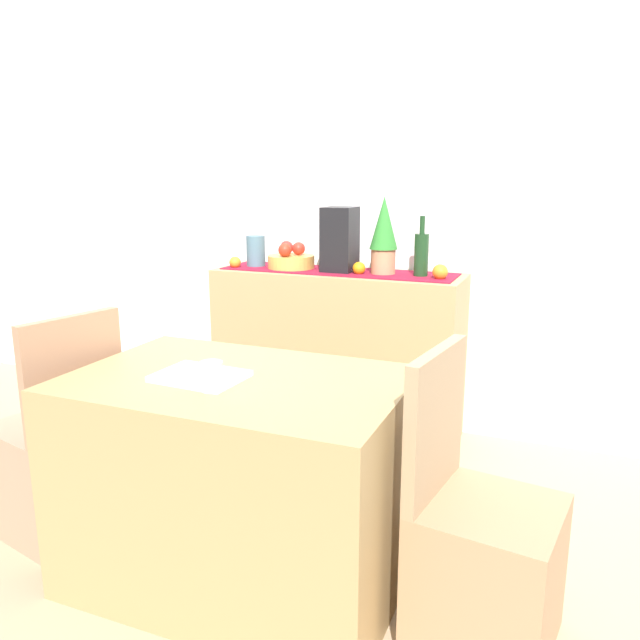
{
  "coord_description": "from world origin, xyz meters",
  "views": [
    {
      "loc": [
        0.93,
        -2.16,
        1.39
      ],
      "look_at": [
        -0.11,
        0.37,
        0.76
      ],
      "focal_mm": 35.21,
      "sensor_mm": 36.0,
      "label": 1
    }
  ],
  "objects": [
    {
      "name": "sideboard_console",
      "position": [
        -0.23,
        0.92,
        0.45
      ],
      "size": [
        1.33,
        0.42,
        0.89
      ],
      "primitive_type": "cube",
      "color": "tan",
      "rests_on": "ground"
    },
    {
      "name": "apple_front",
      "position": [
        -0.55,
        0.96,
        1.0
      ],
      "size": [
        0.07,
        0.07,
        0.07
      ],
      "primitive_type": "sphere",
      "color": "#AB2921",
      "rests_on": "fruit_bowl"
    },
    {
      "name": "ceramic_vase",
      "position": [
        -0.72,
        0.92,
        0.98
      ],
      "size": [
        0.1,
        0.1,
        0.17
      ],
      "primitive_type": "cylinder",
      "color": "slate",
      "rests_on": "sideboard_console"
    },
    {
      "name": "wine_bottle",
      "position": [
        0.22,
        0.92,
        1.01
      ],
      "size": [
        0.07,
        0.07,
        0.3
      ],
      "color": "#19391C",
      "rests_on": "sideboard_console"
    },
    {
      "name": "fruit_bowl",
      "position": [
        -0.5,
        0.92,
        0.93
      ],
      "size": [
        0.25,
        0.25,
        0.07
      ],
      "primitive_type": "cylinder",
      "color": "gold",
      "rests_on": "table_runner"
    },
    {
      "name": "room_wall_rear",
      "position": [
        0.0,
        1.18,
        1.35
      ],
      "size": [
        6.4,
        0.06,
        2.7
      ],
      "primitive_type": "cube",
      "color": "silver",
      "rests_on": "ground"
    },
    {
      "name": "chair_by_corner",
      "position": [
        0.75,
        -0.43,
        0.27
      ],
      "size": [
        0.45,
        0.45,
        0.9
      ],
      "color": "#A47D59",
      "rests_on": "ground"
    },
    {
      "name": "ground_plane",
      "position": [
        0.0,
        0.0,
        -0.01
      ],
      "size": [
        6.4,
        6.4,
        0.02
      ],
      "primitive_type": "cube",
      "color": "tan",
      "rests_on": "ground"
    },
    {
      "name": "orange_loose_far",
      "position": [
        0.32,
        0.87,
        0.93
      ],
      "size": [
        0.08,
        0.08,
        0.08
      ],
      "primitive_type": "sphere",
      "color": "orange",
      "rests_on": "sideboard_console"
    },
    {
      "name": "orange_loose_near_bowl",
      "position": [
        -0.09,
        0.87,
        0.93
      ],
      "size": [
        0.07,
        0.07,
        0.07
      ],
      "primitive_type": "sphere",
      "color": "orange",
      "rests_on": "sideboard_console"
    },
    {
      "name": "potted_plant",
      "position": [
        0.02,
        0.92,
        1.1
      ],
      "size": [
        0.14,
        0.14,
        0.4
      ],
      "color": "#AD7B57",
      "rests_on": "sideboard_console"
    },
    {
      "name": "apple_left",
      "position": [
        -0.5,
        0.85,
        1.0
      ],
      "size": [
        0.07,
        0.07,
        0.07
      ],
      "primitive_type": "sphere",
      "color": "#B12D1A",
      "rests_on": "fruit_bowl"
    },
    {
      "name": "coffee_maker",
      "position": [
        -0.22,
        0.92,
        1.06
      ],
      "size": [
        0.16,
        0.18,
        0.34
      ],
      "primitive_type": "cube",
      "color": "black",
      "rests_on": "sideboard_console"
    },
    {
      "name": "apple_right",
      "position": [
        -0.47,
        0.94,
        1.0
      ],
      "size": [
        0.07,
        0.07,
        0.07
      ],
      "primitive_type": "sphere",
      "color": "red",
      "rests_on": "fruit_bowl"
    },
    {
      "name": "open_book",
      "position": [
        -0.18,
        -0.49,
        0.75
      ],
      "size": [
        0.29,
        0.23,
        0.02
      ],
      "primitive_type": "cube",
      "rotation": [
        0.0,
        0.0,
        -0.06
      ],
      "color": "white",
      "rests_on": "dining_table"
    },
    {
      "name": "chair_near_window",
      "position": [
        -0.89,
        -0.44,
        0.27
      ],
      "size": [
        0.48,
        0.48,
        0.9
      ],
      "color": "tan",
      "rests_on": "ground"
    },
    {
      "name": "orange_loose_mid",
      "position": [
        -0.8,
        0.83,
        0.92
      ],
      "size": [
        0.06,
        0.06,
        0.06
      ],
      "primitive_type": "sphere",
      "color": "orange",
      "rests_on": "sideboard_console"
    },
    {
      "name": "table_runner",
      "position": [
        -0.23,
        0.92,
        0.9
      ],
      "size": [
        1.25,
        0.32,
        0.01
      ],
      "primitive_type": "cube",
      "color": "maroon",
      "rests_on": "sideboard_console"
    },
    {
      "name": "coffee_cup",
      "position": [
        -0.08,
        -0.57,
        0.79
      ],
      "size": [
        0.07,
        0.07,
        0.09
      ],
      "primitive_type": "cylinder",
      "color": "silver",
      "rests_on": "dining_table"
    },
    {
      "name": "dining_table",
      "position": [
        -0.07,
        -0.44,
        0.37
      ],
      "size": [
        1.11,
        0.74,
        0.74
      ],
      "primitive_type": "cube",
      "color": "#A18453",
      "rests_on": "ground"
    }
  ]
}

